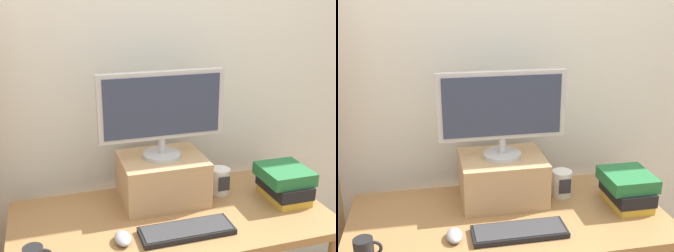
# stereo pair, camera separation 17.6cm
# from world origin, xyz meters

# --- Properties ---
(back_wall) EXTENTS (7.00, 0.08, 2.60)m
(back_wall) POSITION_xyz_m (0.00, 0.44, 1.30)
(back_wall) COLOR silver
(back_wall) RESTS_ON ground_plane
(desk) EXTENTS (1.37, 0.66, 0.71)m
(desk) POSITION_xyz_m (0.00, 0.00, 0.63)
(desk) COLOR #9E7042
(desk) RESTS_ON ground_plane
(riser_box) EXTENTS (0.38, 0.31, 0.21)m
(riser_box) POSITION_xyz_m (-0.00, 0.16, 0.82)
(riser_box) COLOR tan
(riser_box) RESTS_ON desk
(computer_monitor) EXTENTS (0.57, 0.17, 0.39)m
(computer_monitor) POSITION_xyz_m (-0.00, 0.16, 1.15)
(computer_monitor) COLOR #B7B7BA
(computer_monitor) RESTS_ON riser_box
(keyboard) EXTENTS (0.38, 0.14, 0.02)m
(keyboard) POSITION_xyz_m (0.01, -0.15, 0.73)
(keyboard) COLOR black
(keyboard) RESTS_ON desk
(computer_mouse) EXTENTS (0.06, 0.10, 0.04)m
(computer_mouse) POSITION_xyz_m (-0.25, -0.14, 0.73)
(computer_mouse) COLOR #99999E
(computer_mouse) RESTS_ON desk
(book_stack) EXTENTS (0.21, 0.24, 0.15)m
(book_stack) POSITION_xyz_m (0.54, -0.00, 0.79)
(book_stack) COLOR gold
(book_stack) RESTS_ON desk
(coffee_mug) EXTENTS (0.10, 0.07, 0.09)m
(coffee_mug) POSITION_xyz_m (-0.57, -0.22, 0.76)
(coffee_mug) COLOR black
(coffee_mug) RESTS_ON desk
(desk_speaker) EXTENTS (0.09, 0.10, 0.12)m
(desk_speaker) POSITION_xyz_m (0.28, 0.13, 0.78)
(desk_speaker) COLOR silver
(desk_speaker) RESTS_ON desk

